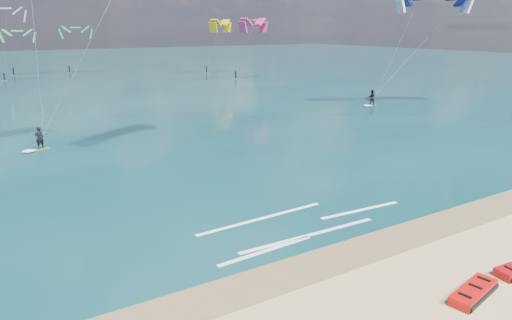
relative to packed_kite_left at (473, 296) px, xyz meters
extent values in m
plane|color=tan|center=(-3.57, 41.88, 0.00)|extent=(320.00, 320.00, 0.00)
cube|color=brown|center=(-3.57, 4.88, 0.00)|extent=(320.00, 2.40, 0.01)
cube|color=#093036|center=(-3.57, 105.88, 0.02)|extent=(320.00, 200.00, 0.04)
cube|color=#BBC917|center=(-11.05, 30.90, 0.07)|extent=(1.43, 0.80, 0.06)
imported|color=black|center=(-11.05, 30.90, 0.99)|extent=(0.75, 0.60, 1.81)
cylinder|color=black|center=(-10.74, 30.60, 1.26)|extent=(0.54, 0.20, 0.04)
cube|color=#B3C71D|center=(27.36, 32.96, 0.07)|extent=(1.48, 0.47, 0.07)
imported|color=black|center=(27.36, 32.96, 1.03)|extent=(1.15, 1.12, 1.87)
cylinder|color=black|center=(27.69, 32.63, 1.36)|extent=(0.60, 0.05, 0.04)
cube|color=white|center=(2.17, 8.18, 0.04)|extent=(5.08, 0.60, 0.01)
cube|color=white|center=(-2.06, 7.15, 0.04)|extent=(7.60, 0.46, 0.01)
cube|color=white|center=(-2.99, 9.98, 0.04)|extent=(7.51, 0.51, 0.01)
cube|color=white|center=(-4.68, 6.88, 0.04)|extent=(4.90, 0.51, 0.01)
camera|label=1|loc=(-14.41, -8.48, 9.56)|focal=32.00mm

